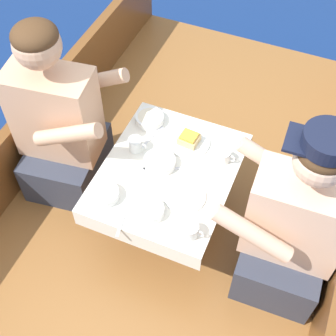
{
  "coord_description": "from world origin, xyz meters",
  "views": [
    {
      "loc": [
        0.51,
        -1.18,
        2.4
      ],
      "look_at": [
        0.0,
        0.03,
        0.72
      ],
      "focal_mm": 50.0,
      "sensor_mm": 36.0,
      "label": 1
    }
  ],
  "objects_px": {
    "person_starboard": "(291,229)",
    "sandwich": "(189,139)",
    "person_port": "(60,127)",
    "coffee_cup_center": "(136,144)",
    "coffee_cup_port": "(190,230)",
    "coffee_cup_starboard": "(223,156)"
  },
  "relations": [
    {
      "from": "sandwich",
      "to": "coffee_cup_center",
      "type": "bearing_deg",
      "value": -148.61
    },
    {
      "from": "coffee_cup_port",
      "to": "person_port",
      "type": "bearing_deg",
      "value": 158.94
    },
    {
      "from": "person_starboard",
      "to": "coffee_cup_starboard",
      "type": "xyz_separation_m",
      "value": [
        -0.38,
        0.23,
        0.04
      ]
    },
    {
      "from": "person_port",
      "to": "coffee_cup_port",
      "type": "relative_size",
      "value": 9.84
    },
    {
      "from": "person_port",
      "to": "sandwich",
      "type": "relative_size",
      "value": 10.19
    },
    {
      "from": "coffee_cup_starboard",
      "to": "coffee_cup_center",
      "type": "xyz_separation_m",
      "value": [
        -0.4,
        -0.09,
        0.0
      ]
    },
    {
      "from": "person_port",
      "to": "coffee_cup_center",
      "type": "distance_m",
      "value": 0.41
    },
    {
      "from": "person_starboard",
      "to": "coffee_cup_port",
      "type": "xyz_separation_m",
      "value": [
        -0.38,
        -0.2,
        0.04
      ]
    },
    {
      "from": "person_port",
      "to": "person_starboard",
      "type": "relative_size",
      "value": 1.02
    },
    {
      "from": "coffee_cup_port",
      "to": "coffee_cup_center",
      "type": "xyz_separation_m",
      "value": [
        -0.4,
        0.33,
        0.0
      ]
    },
    {
      "from": "sandwich",
      "to": "coffee_cup_port",
      "type": "bearing_deg",
      "value": -68.28
    },
    {
      "from": "sandwich",
      "to": "coffee_cup_center",
      "type": "relative_size",
      "value": 1.06
    },
    {
      "from": "coffee_cup_port",
      "to": "sandwich",
      "type": "bearing_deg",
      "value": 111.72
    },
    {
      "from": "person_port",
      "to": "coffee_cup_port",
      "type": "bearing_deg",
      "value": -28.84
    },
    {
      "from": "person_starboard",
      "to": "coffee_cup_center",
      "type": "bearing_deg",
      "value": -11.77
    },
    {
      "from": "coffee_cup_port",
      "to": "person_starboard",
      "type": "bearing_deg",
      "value": 27.16
    },
    {
      "from": "sandwich",
      "to": "coffee_cup_center",
      "type": "xyz_separation_m",
      "value": [
        -0.22,
        -0.13,
        0.0
      ]
    },
    {
      "from": "coffee_cup_center",
      "to": "person_port",
      "type": "bearing_deg",
      "value": -177.12
    },
    {
      "from": "person_port",
      "to": "person_starboard",
      "type": "xyz_separation_m",
      "value": [
        1.19,
        -0.12,
        -0.02
      ]
    },
    {
      "from": "person_starboard",
      "to": "coffee_cup_starboard",
      "type": "bearing_deg",
      "value": -32.94
    },
    {
      "from": "person_port",
      "to": "sandwich",
      "type": "bearing_deg",
      "value": 6.05
    },
    {
      "from": "person_starboard",
      "to": "sandwich",
      "type": "height_order",
      "value": "person_starboard"
    }
  ]
}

